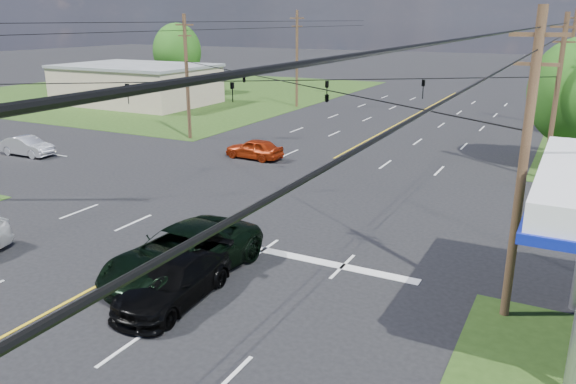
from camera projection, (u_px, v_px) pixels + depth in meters
The scene contains 16 objects.
ground at pixel (280, 189), 31.41m from camera, with size 280.00×280.00×0.00m, color black.
grass_nw at pixel (161, 91), 73.96m from camera, with size 46.00×48.00×0.03m, color #243E13.
stop_bar at pixel (296, 257), 22.43m from camera, with size 10.00×0.50×0.02m, color silver.
retail_nw at pixel (137, 85), 62.69m from camera, with size 16.00×11.00×4.00m, color tan.
pole_se at pixel (523, 167), 16.60m from camera, with size 1.60×0.28×9.50m.
pole_nw at pixel (187, 76), 43.32m from camera, with size 1.60×0.28×9.50m.
pole_ne at pixel (556, 96), 31.87m from camera, with size 1.60×0.28×9.50m.
pole_left_far at pixel (297, 58), 59.35m from camera, with size 1.60×0.28×10.00m.
pole_right_far at pixel (569, 67), 47.90m from camera, with size 1.60×0.28×10.00m.
span_wire_signals at pixel (280, 81), 29.64m from camera, with size 26.00×18.00×1.13m.
power_lines at pixel (260, 30), 27.18m from camera, with size 26.04×100.00×0.64m.
tree_far_l at pixel (177, 51), 71.10m from camera, with size 6.08×6.08×8.72m.
pickup_dkgreen at pixel (183, 254), 20.45m from camera, with size 3.08×6.68×1.86m, color black.
suv_black at pixel (174, 281), 18.75m from camera, with size 2.07×5.10×1.48m, color black.
sedan_silver at pixel (27, 146), 38.92m from camera, with size 1.42×4.07×1.34m, color silver.
sedan_red at pixel (254, 149), 38.05m from camera, with size 1.63×4.06×1.38m, color #9B280B.
Camera 1 is at (14.23, -14.48, 9.11)m, focal length 35.00 mm.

